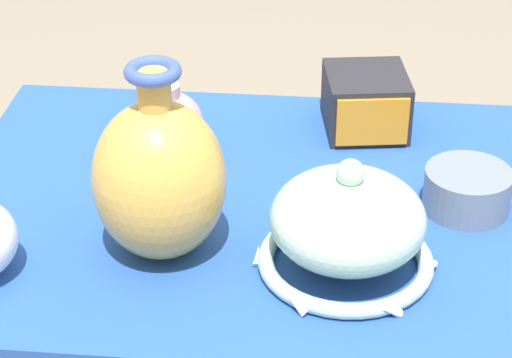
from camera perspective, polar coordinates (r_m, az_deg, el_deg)
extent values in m
cylinder|color=olive|center=(2.03, -10.68, -5.79)|extent=(0.04, 0.04, 0.74)
cube|color=olive|center=(1.50, 2.13, -2.08)|extent=(1.02, 0.69, 0.03)
cube|color=#234C9E|center=(1.49, 2.14, -1.50)|extent=(1.04, 0.71, 0.01)
ellipsoid|color=gold|center=(1.34, -5.55, -0.08)|extent=(0.18, 0.18, 0.23)
cylinder|color=gold|center=(1.27, -5.86, 5.06)|extent=(0.04, 0.04, 0.05)
torus|color=#3851A8|center=(1.26, -5.92, 6.14)|extent=(0.07, 0.07, 0.02)
torus|color=#A8CCB7|center=(1.36, 5.13, -4.66)|extent=(0.24, 0.24, 0.02)
ellipsoid|color=#A8CCB7|center=(1.32, 5.27, -2.31)|extent=(0.21, 0.21, 0.12)
sphere|color=#A8CCB7|center=(1.28, 5.42, 0.34)|extent=(0.04, 0.04, 0.04)
cone|color=white|center=(1.36, 10.17, -4.88)|extent=(0.01, 0.03, 0.03)
cone|color=white|center=(1.44, 7.58, -2.35)|extent=(0.03, 0.03, 0.03)
cone|color=white|center=(1.44, 2.84, -2.12)|extent=(0.03, 0.03, 0.03)
cone|color=white|center=(1.36, 0.10, -4.39)|extent=(0.01, 0.03, 0.03)
cone|color=white|center=(1.28, 2.35, -7.25)|extent=(0.03, 0.03, 0.03)
cone|color=white|center=(1.28, 7.74, -7.51)|extent=(0.03, 0.03, 0.03)
cube|color=#232328|center=(1.68, 6.28, 4.42)|extent=(0.15, 0.16, 0.10)
cube|color=orange|center=(1.62, 6.67, 3.24)|extent=(0.12, 0.02, 0.08)
ellipsoid|color=#D19399|center=(1.59, -5.07, 3.10)|extent=(0.12, 0.12, 0.11)
cylinder|color=#D19399|center=(1.57, -5.17, 5.04)|extent=(0.04, 0.04, 0.02)
cylinder|color=slate|center=(1.49, 11.98, -0.63)|extent=(0.13, 0.13, 0.06)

